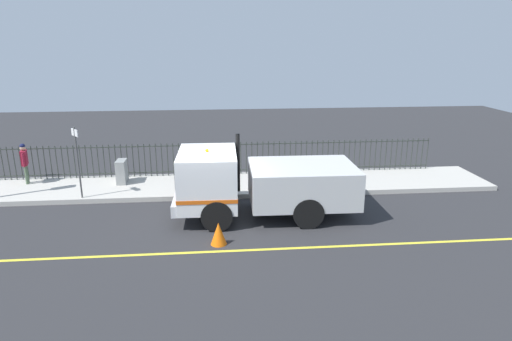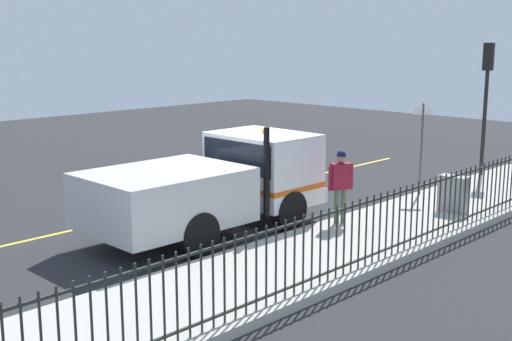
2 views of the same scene
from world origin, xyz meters
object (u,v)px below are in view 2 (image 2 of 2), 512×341
worker_standing (341,179)px  traffic_cone (200,195)px  street_sign (422,138)px  work_truck (220,180)px  traffic_light_near (487,82)px  utility_cabinet (453,194)px

worker_standing → traffic_cone: bearing=-54.2°
traffic_cone → street_sign: (3.85, 4.79, 1.43)m
worker_standing → street_sign: size_ratio=0.68×
street_sign → traffic_cone: bearing=-128.8°
worker_standing → work_truck: bearing=-21.4°
worker_standing → street_sign: street_sign is taller
traffic_cone → traffic_light_near: bearing=65.9°
work_truck → street_sign: (1.78, 5.93, 0.54)m
worker_standing → traffic_cone: 4.26m
worker_standing → traffic_cone: (-4.08, -0.82, -0.92)m
work_truck → street_sign: size_ratio=2.31×
traffic_light_near → traffic_cone: (-3.83, -8.57, -2.79)m
worker_standing → street_sign: bearing=-152.2°
work_truck → street_sign: bearing=74.3°
work_truck → traffic_cone: bearing=152.1°
worker_standing → street_sign: (-0.23, 3.97, 0.51)m
work_truck → street_sign: 6.22m
worker_standing → traffic_light_near: 7.97m
work_truck → utility_cabinet: work_truck is taller
work_truck → traffic_light_near: traffic_light_near is taller
worker_standing → traffic_cone: size_ratio=2.68×
traffic_light_near → utility_cabinet: size_ratio=4.55×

